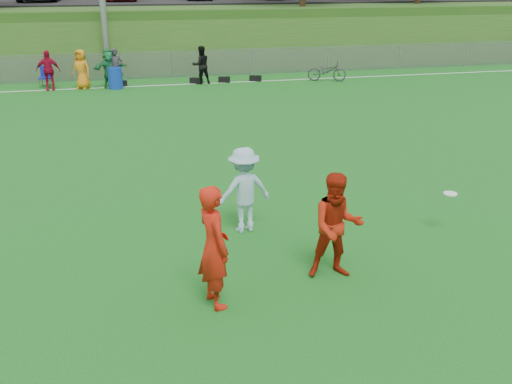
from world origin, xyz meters
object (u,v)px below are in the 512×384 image
object	(u,v)px
player_red_center	(337,226)
bicycle	(327,71)
recycling_bin	(115,78)
player_blue	(244,190)
frisbee	(450,194)
player_red_left	(214,247)

from	to	relation	value
player_red_center	bicycle	bearing A→B (deg)	78.86
player_red_center	recycling_bin	world-z (taller)	player_red_center
player_blue	recycling_bin	size ratio (longest dim) A/B	1.83
frisbee	recycling_bin	distance (m)	17.90
bicycle	recycling_bin	bearing A→B (deg)	108.61
player_blue	frisbee	world-z (taller)	player_blue
player_red_center	player_blue	size ratio (longest dim) A/B	1.07
frisbee	bicycle	bearing A→B (deg)	77.83
player_red_left	bicycle	bearing A→B (deg)	-39.24
player_red_center	frisbee	bearing A→B (deg)	30.73
bicycle	frisbee	bearing A→B (deg)	-171.48
player_red_center	bicycle	xyz separation A→B (m)	(6.28, 17.58, -0.43)
player_red_center	player_blue	distance (m)	2.37
player_blue	bicycle	bearing A→B (deg)	-125.79
player_red_center	frisbee	world-z (taller)	player_red_center
player_blue	frisbee	size ratio (longest dim) A/B	6.48
frisbee	player_blue	bearing A→B (deg)	165.37
player_red_left	player_red_center	bearing A→B (deg)	-93.62
player_blue	recycling_bin	bearing A→B (deg)	-92.05
recycling_bin	bicycle	bearing A→B (deg)	-2.09
player_red_left	player_red_center	xyz separation A→B (m)	(2.08, 0.39, -0.06)
player_blue	bicycle	size ratio (longest dim) A/B	0.94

